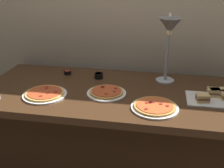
% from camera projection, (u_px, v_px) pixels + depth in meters
% --- Properties ---
extents(back_wall, '(4.40, 0.04, 2.40)m').
position_uv_depth(back_wall, '(125.00, 16.00, 2.22)').
color(back_wall, '#C6B593').
rests_on(back_wall, ground_plane).
extents(buffet_table, '(1.90, 0.84, 0.76)m').
position_uv_depth(buffet_table, '(114.00, 135.00, 2.08)').
color(buffet_table, '#422816').
rests_on(buffet_table, ground_plane).
extents(heat_lamp, '(0.15, 0.30, 0.51)m').
position_uv_depth(heat_lamp, '(169.00, 33.00, 1.83)').
color(heat_lamp, '#B7BABF').
rests_on(heat_lamp, buffet_table).
extents(pizza_plate_front, '(0.30, 0.30, 0.03)m').
position_uv_depth(pizza_plate_front, '(45.00, 94.00, 1.86)').
color(pizza_plate_front, white).
rests_on(pizza_plate_front, buffet_table).
extents(pizza_plate_center, '(0.27, 0.27, 0.03)m').
position_uv_depth(pizza_plate_center, '(107.00, 92.00, 1.88)').
color(pizza_plate_center, white).
rests_on(pizza_plate_center, buffet_table).
extents(pizza_plate_raised_stand, '(0.30, 0.30, 0.03)m').
position_uv_depth(pizza_plate_raised_stand, '(155.00, 107.00, 1.68)').
color(pizza_plate_raised_stand, white).
rests_on(pizza_plate_raised_stand, buffet_table).
extents(sandwich_platter, '(0.32, 0.23, 0.06)m').
position_uv_depth(sandwich_platter, '(215.00, 96.00, 1.80)').
color(sandwich_platter, white).
rests_on(sandwich_platter, buffet_table).
extents(sauce_cup_near, '(0.07, 0.07, 0.04)m').
position_uv_depth(sauce_cup_near, '(99.00, 76.00, 2.15)').
color(sauce_cup_near, black).
rests_on(sauce_cup_near, buffet_table).
extents(sauce_cup_far, '(0.06, 0.06, 0.03)m').
position_uv_depth(sauce_cup_far, '(68.00, 72.00, 2.23)').
color(sauce_cup_far, black).
rests_on(sauce_cup_far, buffet_table).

